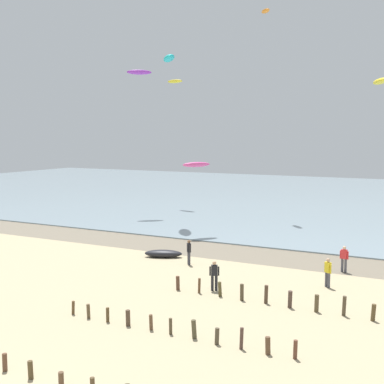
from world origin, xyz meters
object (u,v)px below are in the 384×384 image
object	(u,v)px
person_mid_beach	(328,272)
kite_aloft_4	(139,72)
kite_aloft_0	(175,81)
kite_aloft_5	(381,81)
person_left_flank	(214,275)
person_nearest_camera	(189,251)
kite_aloft_6	(266,11)
grounded_kite	(163,254)
kite_aloft_3	(196,165)
kite_aloft_1	(169,58)
person_by_waterline	(344,258)

from	to	relation	value
person_mid_beach	kite_aloft_4	size ratio (longest dim) A/B	0.63
kite_aloft_0	kite_aloft_5	bearing A→B (deg)	-4.65
person_left_flank	person_nearest_camera	bearing A→B (deg)	131.34
kite_aloft_0	kite_aloft_6	world-z (taller)	kite_aloft_6
kite_aloft_0	kite_aloft_4	size ratio (longest dim) A/B	0.85
grounded_kite	kite_aloft_4	xyz separation A→B (m)	(-13.09, 17.19, 15.33)
kite_aloft_3	grounded_kite	bearing A→B (deg)	-129.80
kite_aloft_1	kite_aloft_3	distance (m)	12.40
person_left_flank	kite_aloft_1	bearing A→B (deg)	125.94
person_left_flank	kite_aloft_4	size ratio (longest dim) A/B	0.63
kite_aloft_4	kite_aloft_5	world-z (taller)	kite_aloft_4
kite_aloft_3	kite_aloft_6	distance (m)	20.92
kite_aloft_3	kite_aloft_5	size ratio (longest dim) A/B	0.79
person_left_flank	grounded_kite	size ratio (longest dim) A/B	0.63
person_nearest_camera	kite_aloft_1	xyz separation A→B (m)	(-9.82, 14.52, 15.31)
person_by_waterline	kite_aloft_1	size ratio (longest dim) A/B	0.49
kite_aloft_3	kite_aloft_4	distance (m)	17.08
kite_aloft_0	person_by_waterline	bearing A→B (deg)	-29.21
kite_aloft_3	kite_aloft_5	xyz separation A→B (m)	(13.87, 8.12, 7.22)
kite_aloft_3	person_by_waterline	bearing A→B (deg)	-76.81
kite_aloft_0	kite_aloft_1	size ratio (longest dim) A/B	0.67
person_nearest_camera	person_by_waterline	distance (m)	10.15
person_by_waterline	kite_aloft_1	xyz separation A→B (m)	(-19.55, 11.65, 15.31)
kite_aloft_1	kite_aloft_6	xyz separation A→B (m)	(6.66, 9.00, 5.62)
person_nearest_camera	kite_aloft_6	bearing A→B (deg)	97.66
kite_aloft_0	kite_aloft_3	world-z (taller)	kite_aloft_0
person_nearest_camera	person_by_waterline	xyz separation A→B (m)	(9.73, 2.87, 0.00)
person_nearest_camera	kite_aloft_4	xyz separation A→B (m)	(-15.74, 18.26, 14.69)
kite_aloft_1	kite_aloft_5	world-z (taller)	kite_aloft_1
grounded_kite	kite_aloft_5	world-z (taller)	kite_aloft_5
kite_aloft_5	kite_aloft_6	size ratio (longest dim) A/B	1.69
person_mid_beach	person_by_waterline	xyz separation A→B (m)	(0.16, 3.84, 0.00)
kite_aloft_1	person_by_waterline	bearing A→B (deg)	27.69
person_nearest_camera	kite_aloft_0	size ratio (longest dim) A/B	0.74
kite_aloft_3	kite_aloft_6	xyz separation A→B (m)	(1.19, 13.85, 15.63)
person_by_waterline	kite_aloft_0	world-z (taller)	kite_aloft_0
person_mid_beach	kite_aloft_0	world-z (taller)	kite_aloft_0
grounded_kite	kite_aloft_4	bearing A→B (deg)	-74.87
grounded_kite	kite_aloft_5	size ratio (longest dim) A/B	0.84
person_nearest_camera	kite_aloft_4	world-z (taller)	kite_aloft_4
grounded_kite	kite_aloft_0	size ratio (longest dim) A/B	1.17
kite_aloft_5	kite_aloft_6	xyz separation A→B (m)	(-12.68, 5.73, 8.42)
kite_aloft_3	person_left_flank	bearing A→B (deg)	-110.56
person_nearest_camera	person_by_waterline	bearing A→B (deg)	16.43
person_nearest_camera	kite_aloft_1	distance (m)	23.27
person_nearest_camera	person_left_flank	distance (m)	6.09
grounded_kite	kite_aloft_0	distance (m)	31.62
grounded_kite	kite_aloft_6	xyz separation A→B (m)	(-0.52, 22.46, 21.57)
person_by_waterline	grounded_kite	distance (m)	12.52
person_by_waterline	kite_aloft_0	distance (m)	36.95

